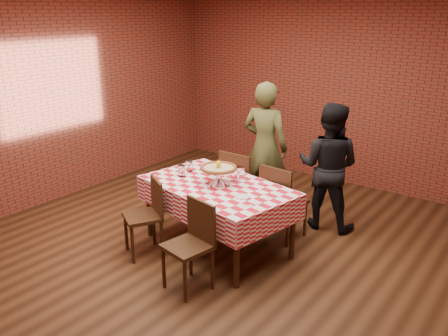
{
  "coord_description": "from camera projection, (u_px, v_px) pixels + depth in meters",
  "views": [
    {
      "loc": [
        2.9,
        -3.64,
        2.58
      ],
      "look_at": [
        -0.03,
        0.26,
        0.92
      ],
      "focal_mm": 37.29,
      "sensor_mm": 36.0,
      "label": 1
    }
  ],
  "objects": [
    {
      "name": "chair_far_right",
      "position": [
        284.0,
        201.0,
        5.44
      ],
      "size": [
        0.47,
        0.47,
        0.92
      ],
      "primitive_type": null,
      "rotation": [
        0.0,
        0.0,
        3.07
      ],
      "color": "#351F0F",
      "rests_on": "ground"
    },
    {
      "name": "chair_near_left",
      "position": [
        143.0,
        218.0,
        5.06
      ],
      "size": [
        0.52,
        0.52,
        0.86
      ],
      "primitive_type": null,
      "rotation": [
        0.0,
        0.0,
        -0.51
      ],
      "color": "#351F0F",
      "rests_on": "ground"
    },
    {
      "name": "back_wall",
      "position": [
        334.0,
        88.0,
        7.04
      ],
      "size": [
        5.5,
        0.0,
        5.5
      ],
      "primitive_type": "plane",
      "rotation": [
        1.57,
        0.0,
        0.0
      ],
      "color": "brown",
      "rests_on": "ground"
    },
    {
      "name": "water_glass_right",
      "position": [
        189.0,
        166.0,
        5.53
      ],
      "size": [
        0.1,
        0.1,
        0.13
      ],
      "primitive_type": "cylinder",
      "rotation": [
        0.0,
        0.0,
        -0.19
      ],
      "color": "white",
      "rests_on": "tablecloth"
    },
    {
      "name": "diner_black",
      "position": [
        328.0,
        167.0,
        5.62
      ],
      "size": [
        0.84,
        0.71,
        1.57
      ],
      "primitive_type": "imported",
      "rotation": [
        0.0,
        0.0,
        3.3
      ],
      "color": "black",
      "rests_on": "ground"
    },
    {
      "name": "pizza_stand",
      "position": [
        219.0,
        176.0,
        5.1
      ],
      "size": [
        0.43,
        0.43,
        0.18
      ],
      "primitive_type": null,
      "rotation": [
        0.0,
        0.0,
        -0.1
      ],
      "color": "silver",
      "rests_on": "tablecloth"
    },
    {
      "name": "sweetener_packet_b",
      "position": [
        251.0,
        206.0,
        4.55
      ],
      "size": [
        0.06,
        0.05,
        0.0
      ],
      "primitive_type": "cube",
      "rotation": [
        0.0,
        0.0,
        -0.32
      ],
      "color": "white",
      "rests_on": "tablecloth"
    },
    {
      "name": "sweetener_packet_a",
      "position": [
        244.0,
        206.0,
        4.56
      ],
      "size": [
        0.05,
        0.04,
        0.0
      ],
      "primitive_type": "cube",
      "rotation": [
        0.0,
        0.0,
        0.11
      ],
      "color": "white",
      "rests_on": "tablecloth"
    },
    {
      "name": "lemon",
      "position": [
        218.0,
        164.0,
        5.06
      ],
      "size": [
        0.07,
        0.07,
        0.08
      ],
      "primitive_type": "ellipsoid",
      "rotation": [
        0.0,
        0.0,
        -0.1
      ],
      "color": "yellow",
      "rests_on": "pizza"
    },
    {
      "name": "ground",
      "position": [
        212.0,
        251.0,
        5.24
      ],
      "size": [
        6.0,
        6.0,
        0.0
      ],
      "primitive_type": "plane",
      "color": "black",
      "rests_on": "ground"
    },
    {
      "name": "diner_olive",
      "position": [
        265.0,
        147.0,
        6.13
      ],
      "size": [
        0.67,
        0.48,
        1.73
      ],
      "primitive_type": "imported",
      "rotation": [
        0.0,
        0.0,
        3.25
      ],
      "color": "#4D5028",
      "rests_on": "ground"
    },
    {
      "name": "side_plate",
      "position": [
        242.0,
        197.0,
        4.76
      ],
      "size": [
        0.18,
        0.18,
        0.01
      ],
      "primitive_type": "cylinder",
      "rotation": [
        0.0,
        0.0,
        -0.19
      ],
      "color": "white",
      "rests_on": "tablecloth"
    },
    {
      "name": "tablecloth",
      "position": [
        217.0,
        197.0,
        5.15
      ],
      "size": [
        1.85,
        1.33,
        0.28
      ],
      "primitive_type": null,
      "rotation": [
        0.0,
        0.0,
        -0.19
      ],
      "color": "red",
      "rests_on": "table"
    },
    {
      "name": "chair_near_right",
      "position": [
        187.0,
        248.0,
        4.41
      ],
      "size": [
        0.46,
        0.46,
        0.87
      ],
      "primitive_type": null,
      "rotation": [
        0.0,
        0.0,
        -0.18
      ],
      "color": "#351F0F",
      "rests_on": "ground"
    },
    {
      "name": "pizza",
      "position": [
        219.0,
        168.0,
        5.07
      ],
      "size": [
        0.44,
        0.44,
        0.03
      ],
      "primitive_type": "cylinder",
      "rotation": [
        0.0,
        0.0,
        -0.1
      ],
      "color": "beige",
      "rests_on": "pizza_stand"
    },
    {
      "name": "condiment_caddy",
      "position": [
        239.0,
        173.0,
        5.25
      ],
      "size": [
        0.13,
        0.13,
        0.15
      ],
      "primitive_type": "cube",
      "rotation": [
        0.0,
        0.0,
        -0.62
      ],
      "color": "silver",
      "rests_on": "tablecloth"
    },
    {
      "name": "water_glass_left",
      "position": [
        182.0,
        171.0,
        5.35
      ],
      "size": [
        0.1,
        0.1,
        0.13
      ],
      "primitive_type": "cylinder",
      "rotation": [
        0.0,
        0.0,
        -0.19
      ],
      "color": "white",
      "rests_on": "tablecloth"
    },
    {
      "name": "chair_far_left",
      "position": [
        244.0,
        185.0,
        5.9
      ],
      "size": [
        0.46,
        0.46,
        0.94
      ],
      "primitive_type": null,
      "rotation": [
        0.0,
        0.0,
        3.13
      ],
      "color": "#351F0F",
      "rests_on": "ground"
    },
    {
      "name": "table",
      "position": [
        217.0,
        216.0,
        5.23
      ],
      "size": [
        1.81,
        1.29,
        0.75
      ],
      "primitive_type": "cube",
      "rotation": [
        0.0,
        0.0,
        -0.19
      ],
      "color": "#351F0F",
      "rests_on": "ground"
    }
  ]
}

